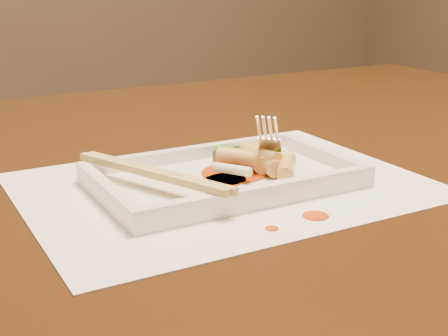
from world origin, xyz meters
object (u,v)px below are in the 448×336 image
plate_base (224,181)px  fork (273,97)px  table (228,221)px  placemat (224,185)px  chopstick_a (149,173)px

plate_base → fork: size_ratio=1.86×
plate_base → fork: (0.07, 0.02, 0.08)m
table → placemat: placemat is taller
plate_base → placemat: bearing=0.0°
fork → chopstick_a: bearing=-173.2°
table → placemat: bearing=-120.9°
chopstick_a → fork: 0.16m
plate_base → chopstick_a: 0.08m
placemat → fork: 0.11m
chopstick_a → fork: bearing=6.8°
plate_base → fork: bearing=14.4°
placemat → fork: bearing=14.4°
plate_base → table: bearing=59.1°
placemat → chopstick_a: size_ratio=2.11×
plate_base → chopstick_a: bearing=180.0°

